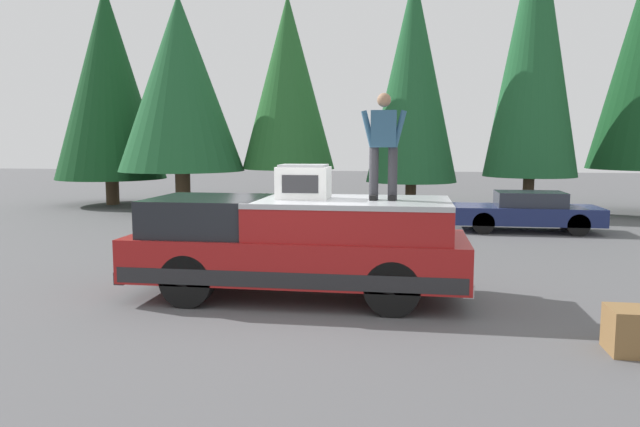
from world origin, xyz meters
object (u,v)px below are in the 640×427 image
(pickup_truck, at_px, (298,245))
(person_on_truck_bed, at_px, (384,143))
(parked_car_navy, at_px, (526,212))
(compressor_unit, at_px, (303,182))
(wooden_crate, at_px, (632,331))

(pickup_truck, bearing_deg, person_on_truck_bed, -90.70)
(parked_car_navy, bearing_deg, person_on_truck_bed, 155.53)
(compressor_unit, xyz_separation_m, wooden_crate, (-2.04, -4.45, -1.65))
(parked_car_navy, height_order, wooden_crate, parked_car_navy)
(compressor_unit, height_order, wooden_crate, compressor_unit)
(compressor_unit, relative_size, person_on_truck_bed, 0.50)
(compressor_unit, bearing_deg, pickup_truck, 109.99)
(pickup_truck, distance_m, wooden_crate, 5.00)
(parked_car_navy, bearing_deg, wooden_crate, 176.50)
(compressor_unit, distance_m, person_on_truck_bed, 1.45)
(compressor_unit, distance_m, parked_car_navy, 9.77)
(pickup_truck, relative_size, compressor_unit, 6.60)
(pickup_truck, bearing_deg, wooden_crate, -113.93)
(person_on_truck_bed, bearing_deg, compressor_unit, 87.83)
(person_on_truck_bed, distance_m, wooden_crate, 4.36)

